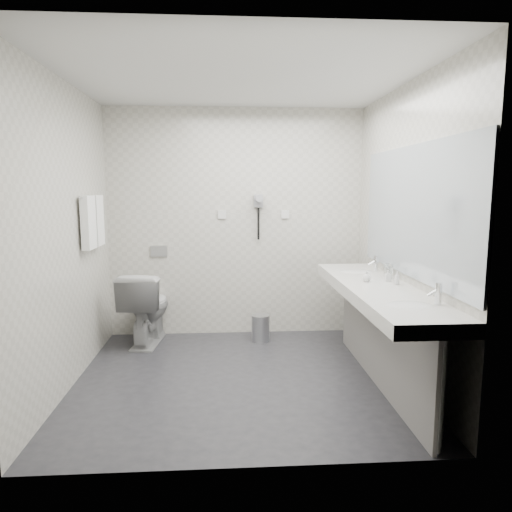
{
  "coord_description": "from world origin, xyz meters",
  "views": [
    {
      "loc": [
        -0.11,
        -3.8,
        1.62
      ],
      "look_at": [
        0.15,
        0.15,
        1.05
      ],
      "focal_mm": 32.25,
      "sensor_mm": 36.0,
      "label": 1
    }
  ],
  "objects": [
    {
      "name": "floor",
      "position": [
        0.0,
        0.0,
        0.0
      ],
      "size": [
        2.8,
        2.8,
        0.0
      ],
      "primitive_type": "plane",
      "color": "#27262B",
      "rests_on": "ground"
    },
    {
      "name": "ceiling",
      "position": [
        0.0,
        0.0,
        2.5
      ],
      "size": [
        2.8,
        2.8,
        0.0
      ],
      "primitive_type": "plane",
      "rotation": [
        3.14,
        0.0,
        0.0
      ],
      "color": "silver",
      "rests_on": "wall_back"
    },
    {
      "name": "wall_back",
      "position": [
        0.0,
        1.3,
        1.25
      ],
      "size": [
        2.8,
        0.0,
        2.8
      ],
      "primitive_type": "plane",
      "rotation": [
        1.57,
        0.0,
        0.0
      ],
      "color": "beige",
      "rests_on": "floor"
    },
    {
      "name": "wall_front",
      "position": [
        0.0,
        -1.3,
        1.25
      ],
      "size": [
        2.8,
        0.0,
        2.8
      ],
      "primitive_type": "plane",
      "rotation": [
        -1.57,
        0.0,
        0.0
      ],
      "color": "beige",
      "rests_on": "floor"
    },
    {
      "name": "wall_left",
      "position": [
        -1.4,
        0.0,
        1.25
      ],
      "size": [
        0.0,
        2.6,
        2.6
      ],
      "primitive_type": "plane",
      "rotation": [
        1.57,
        0.0,
        1.57
      ],
      "color": "beige",
      "rests_on": "floor"
    },
    {
      "name": "wall_right",
      "position": [
        1.4,
        0.0,
        1.25
      ],
      "size": [
        0.0,
        2.6,
        2.6
      ],
      "primitive_type": "plane",
      "rotation": [
        1.57,
        0.0,
        -1.57
      ],
      "color": "beige",
      "rests_on": "floor"
    },
    {
      "name": "vanity_counter",
      "position": [
        1.12,
        -0.2,
        0.8
      ],
      "size": [
        0.55,
        2.2,
        0.1
      ],
      "primitive_type": "cube",
      "color": "silver",
      "rests_on": "floor"
    },
    {
      "name": "vanity_panel",
      "position": [
        1.15,
        -0.2,
        0.38
      ],
      "size": [
        0.03,
        2.15,
        0.75
      ],
      "primitive_type": "cube",
      "color": "gray",
      "rests_on": "floor"
    },
    {
      "name": "vanity_post_near",
      "position": [
        1.18,
        -1.24,
        0.38
      ],
      "size": [
        0.06,
        0.06,
        0.75
      ],
      "primitive_type": "cylinder",
      "color": "silver",
      "rests_on": "floor"
    },
    {
      "name": "vanity_post_far",
      "position": [
        1.18,
        0.84,
        0.38
      ],
      "size": [
        0.06,
        0.06,
        0.75
      ],
      "primitive_type": "cylinder",
      "color": "silver",
      "rests_on": "floor"
    },
    {
      "name": "mirror",
      "position": [
        1.39,
        -0.2,
        1.45
      ],
      "size": [
        0.02,
        2.2,
        1.05
      ],
      "primitive_type": "cube",
      "color": "#B2BCC6",
      "rests_on": "wall_right"
    },
    {
      "name": "basin_near",
      "position": [
        1.12,
        -0.85,
        0.83
      ],
      "size": [
        0.4,
        0.31,
        0.05
      ],
      "primitive_type": "ellipsoid",
      "color": "silver",
      "rests_on": "vanity_counter"
    },
    {
      "name": "basin_far",
      "position": [
        1.12,
        0.45,
        0.83
      ],
      "size": [
        0.4,
        0.31,
        0.05
      ],
      "primitive_type": "ellipsoid",
      "color": "silver",
      "rests_on": "vanity_counter"
    },
    {
      "name": "faucet_near",
      "position": [
        1.32,
        -0.85,
        0.92
      ],
      "size": [
        0.04,
        0.04,
        0.15
      ],
      "primitive_type": "cylinder",
      "color": "silver",
      "rests_on": "vanity_counter"
    },
    {
      "name": "faucet_far",
      "position": [
        1.32,
        0.45,
        0.92
      ],
      "size": [
        0.04,
        0.04,
        0.15
      ],
      "primitive_type": "cylinder",
      "color": "silver",
      "rests_on": "vanity_counter"
    },
    {
      "name": "soap_bottle_a",
      "position": [
        1.26,
        -0.05,
        0.9
      ],
      "size": [
        0.04,
        0.04,
        0.1
      ],
      "primitive_type": "imported",
      "rotation": [
        0.0,
        0.0,
        -0.01
      ],
      "color": "white",
      "rests_on": "vanity_counter"
    },
    {
      "name": "soap_bottle_b",
      "position": [
        1.08,
        -0.05,
        0.89
      ],
      "size": [
        0.08,
        0.08,
        0.09
      ],
      "primitive_type": "imported",
      "rotation": [
        0.0,
        0.0,
        -0.19
      ],
      "color": "white",
      "rests_on": "vanity_counter"
    },
    {
      "name": "soap_bottle_c",
      "position": [
        1.29,
        -0.18,
        0.9
      ],
      "size": [
        0.05,
        0.05,
        0.11
      ],
      "primitive_type": "imported",
      "rotation": [
        0.0,
        0.0,
        -0.3
      ],
      "color": "white",
      "rests_on": "vanity_counter"
    },
    {
      "name": "glass_left",
      "position": [
        1.31,
        0.06,
        0.9
      ],
      "size": [
        0.07,
        0.07,
        0.1
      ],
      "primitive_type": "cylinder",
      "rotation": [
        0.0,
        0.0,
        -0.37
      ],
      "color": "silver",
      "rests_on": "vanity_counter"
    },
    {
      "name": "glass_right",
      "position": [
        1.34,
        0.18,
        0.91
      ],
      "size": [
        0.08,
        0.08,
        0.12
      ],
      "primitive_type": "cylinder",
      "rotation": [
        0.0,
        0.0,
        0.28
      ],
      "color": "silver",
      "rests_on": "vanity_counter"
    },
    {
      "name": "toilet",
      "position": [
        -0.96,
        1.01,
        0.39
      ],
      "size": [
        0.52,
        0.81,
        0.77
      ],
      "primitive_type": "imported",
      "rotation": [
        0.0,
        0.0,
        3.03
      ],
      "color": "silver",
      "rests_on": "floor"
    },
    {
      "name": "flush_plate",
      "position": [
        -0.85,
        1.29,
        0.95
      ],
      "size": [
        0.18,
        0.02,
        0.12
      ],
      "primitive_type": "cube",
      "color": "#B2B5BA",
      "rests_on": "wall_back"
    },
    {
      "name": "pedal_bin",
      "position": [
        0.25,
        0.98,
        0.14
      ],
      "size": [
        0.23,
        0.23,
        0.27
      ],
      "primitive_type": "cylinder",
      "rotation": [
        0.0,
        0.0,
        -0.2
      ],
      "color": "#B2B5BA",
      "rests_on": "floor"
    },
    {
      "name": "bin_lid",
      "position": [
        0.25,
        0.98,
        0.28
      ],
      "size": [
        0.19,
        0.19,
        0.02
      ],
      "primitive_type": "cylinder",
      "color": "#B2B5BA",
      "rests_on": "pedal_bin"
    },
    {
      "name": "towel_rail",
      "position": [
        -1.35,
        0.55,
        1.55
      ],
      "size": [
        0.02,
        0.62,
        0.02
      ],
      "primitive_type": "cylinder",
      "rotation": [
        1.57,
        0.0,
        0.0
      ],
      "color": "silver",
      "rests_on": "wall_left"
    },
    {
      "name": "towel_near",
      "position": [
        -1.34,
        0.41,
        1.33
      ],
      "size": [
        0.07,
        0.24,
        0.48
      ],
      "primitive_type": "cube",
      "color": "white",
      "rests_on": "towel_rail"
    },
    {
      "name": "towel_far",
      "position": [
        -1.34,
        0.69,
        1.33
      ],
      "size": [
        0.07,
        0.24,
        0.48
      ],
      "primitive_type": "cube",
      "color": "white",
      "rests_on": "towel_rail"
    },
    {
      "name": "dryer_cradle",
      "position": [
        0.25,
        1.27,
        1.5
      ],
      "size": [
        0.1,
        0.04,
        0.14
      ],
      "primitive_type": "cube",
      "color": "#949499",
      "rests_on": "wall_back"
    },
    {
      "name": "dryer_barrel",
      "position": [
        0.25,
        1.2,
        1.53
      ],
      "size": [
        0.08,
        0.14,
        0.08
      ],
      "primitive_type": "cylinder",
      "rotation": [
        1.57,
        0.0,
        0.0
      ],
      "color": "#949499",
      "rests_on": "dryer_cradle"
    },
    {
      "name": "dryer_cord",
      "position": [
        0.25,
        1.26,
        1.25
      ],
      "size": [
        0.02,
        0.02,
        0.35
      ],
      "primitive_type": "cylinder",
      "color": "black",
      "rests_on": "dryer_cradle"
    },
    {
      "name": "switch_plate_a",
      "position": [
        -0.15,
        1.29,
        1.35
      ],
      "size": [
        0.09,
        0.02,
        0.09
      ],
      "primitive_type": "cube",
      "color": "silver",
      "rests_on": "wall_back"
    },
    {
      "name": "switch_plate_b",
      "position": [
        0.55,
        1.29,
        1.35
      ],
      "size": [
        0.09,
        0.02,
        0.09
      ],
      "primitive_type": "cube",
      "color": "silver",
      "rests_on": "wall_back"
    }
  ]
}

